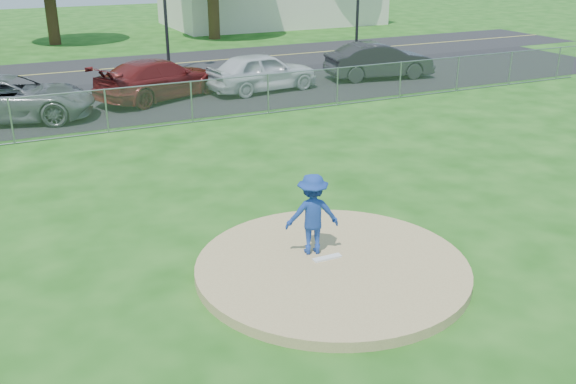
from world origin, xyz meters
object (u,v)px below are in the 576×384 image
at_px(parked_car_gray, 11,99).
at_px(parked_car_charcoal, 379,61).
at_px(parked_car_pearl, 262,72).
at_px(pitcher, 312,214).
at_px(parked_car_darkred, 159,79).

relative_size(parked_car_gray, parked_car_charcoal, 1.15).
bearing_deg(parked_car_charcoal, parked_car_pearl, 99.59).
bearing_deg(parked_car_charcoal, pitcher, 151.16).
distance_m(parked_car_pearl, parked_car_charcoal, 6.12).
distance_m(pitcher, parked_car_charcoal, 19.21).
relative_size(pitcher, parked_car_gray, 0.29).
bearing_deg(pitcher, parked_car_gray, -56.22).
distance_m(parked_car_gray, parked_car_pearl, 10.22).
height_order(parked_car_darkred, parked_car_charcoal, parked_car_charcoal).
relative_size(parked_car_darkred, parked_car_pearl, 1.15).
bearing_deg(parked_car_pearl, parked_car_gray, 86.14).
distance_m(pitcher, parked_car_pearl, 16.13).
height_order(parked_car_darkred, parked_car_pearl, parked_car_pearl).
xyz_separation_m(parked_car_gray, parked_car_pearl, (10.20, 0.63, 0.03)).
bearing_deg(parked_car_gray, parked_car_darkred, -63.26).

